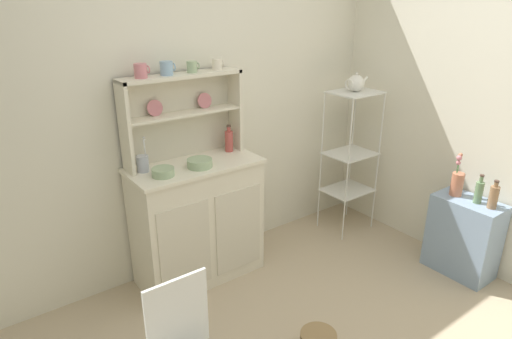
{
  "coord_description": "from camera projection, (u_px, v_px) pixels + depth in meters",
  "views": [
    {
      "loc": [
        -1.57,
        -1.2,
        2.0
      ],
      "look_at": [
        0.15,
        1.12,
        0.87
      ],
      "focal_mm": 30.94,
      "sensor_mm": 36.0,
      "label": 1
    }
  ],
  "objects": [
    {
      "name": "porcelain_teapot",
      "position": [
        356.0,
        83.0,
        3.63
      ],
      "size": [
        0.23,
        0.14,
        0.16
      ],
      "color": "white",
      "rests_on": "bakers_rack"
    },
    {
      "name": "cup_sage_2",
      "position": [
        192.0,
        67.0,
        2.98
      ],
      "size": [
        0.09,
        0.07,
        0.08
      ],
      "color": "#9EB78E",
      "rests_on": "hutch_shelf_unit"
    },
    {
      "name": "vinegar_bottle",
      "position": [
        494.0,
        197.0,
        3.09
      ],
      "size": [
        0.06,
        0.06,
        0.21
      ],
      "color": "#99704C",
      "rests_on": "side_shelf_blue"
    },
    {
      "name": "hutch_cabinet",
      "position": [
        198.0,
        220.0,
        3.24
      ],
      "size": [
        0.94,
        0.45,
        0.91
      ],
      "color": "silver",
      "rests_on": "ground"
    },
    {
      "name": "cup_cream_3",
      "position": [
        217.0,
        64.0,
        3.09
      ],
      "size": [
        0.08,
        0.07,
        0.08
      ],
      "color": "silver",
      "rests_on": "hutch_shelf_unit"
    },
    {
      "name": "bowl_mixing_large",
      "position": [
        163.0,
        172.0,
        2.86
      ],
      "size": [
        0.15,
        0.15,
        0.05
      ],
      "primitive_type": "cylinder",
      "color": "#9EB78E",
      "rests_on": "hutch_cabinet"
    },
    {
      "name": "jam_bottle",
      "position": [
        229.0,
        140.0,
        3.3
      ],
      "size": [
        0.06,
        0.06,
        0.2
      ],
      "color": "#B74C47",
      "rests_on": "hutch_cabinet"
    },
    {
      "name": "flower_vase",
      "position": [
        457.0,
        182.0,
        3.28
      ],
      "size": [
        0.09,
        0.09,
        0.33
      ],
      "color": "#C67556",
      "rests_on": "side_shelf_blue"
    },
    {
      "name": "cup_rose_0",
      "position": [
        141.0,
        71.0,
        2.77
      ],
      "size": [
        0.1,
        0.08,
        0.09
      ],
      "color": "#D17A84",
      "rests_on": "hutch_shelf_unit"
    },
    {
      "name": "bakers_rack",
      "position": [
        351.0,
        146.0,
        3.83
      ],
      "size": [
        0.41,
        0.33,
        1.27
      ],
      "color": "silver",
      "rests_on": "ground"
    },
    {
      "name": "utensil_jar",
      "position": [
        143.0,
        163.0,
        2.92
      ],
      "size": [
        0.08,
        0.08,
        0.24
      ],
      "color": "#B2B7C6",
      "rests_on": "hutch_cabinet"
    },
    {
      "name": "wall_back",
      "position": [
        199.0,
        106.0,
        3.26
      ],
      "size": [
        3.84,
        0.05,
        2.5
      ],
      "primitive_type": "cube",
      "color": "silver",
      "rests_on": "ground"
    },
    {
      "name": "side_shelf_blue",
      "position": [
        463.0,
        237.0,
        3.34
      ],
      "size": [
        0.28,
        0.48,
        0.61
      ],
      "primitive_type": "cube",
      "color": "#849EBC",
      "rests_on": "ground"
    },
    {
      "name": "oil_bottle",
      "position": [
        479.0,
        192.0,
        3.16
      ],
      "size": [
        0.06,
        0.06,
        0.22
      ],
      "color": "#6B8C60",
      "rests_on": "side_shelf_blue"
    },
    {
      "name": "hutch_shelf_unit",
      "position": [
        181.0,
        109.0,
        3.07
      ],
      "size": [
        0.87,
        0.18,
        0.61
      ],
      "color": "beige",
      "rests_on": "hutch_cabinet"
    },
    {
      "name": "bowl_floral_medium",
      "position": [
        200.0,
        163.0,
        3.01
      ],
      "size": [
        0.17,
        0.17,
        0.06
      ],
      "primitive_type": "cylinder",
      "color": "#9EB78E",
      "rests_on": "hutch_cabinet"
    },
    {
      "name": "cup_sky_1",
      "position": [
        167.0,
        68.0,
        2.87
      ],
      "size": [
        0.1,
        0.08,
        0.09
      ],
      "color": "#8EB2D1",
      "rests_on": "hutch_shelf_unit"
    }
  ]
}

